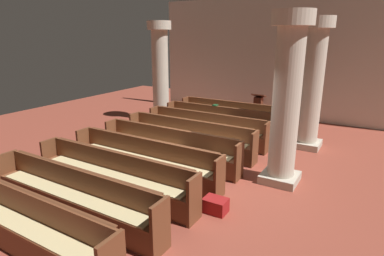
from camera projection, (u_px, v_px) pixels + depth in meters
name	position (u px, v px, depth m)	size (l,w,h in m)	color
ground_plane	(201.00, 170.00, 7.69)	(19.20, 19.20, 0.00)	brown
back_wall	(280.00, 59.00, 12.07)	(10.00, 0.16, 4.50)	beige
pew_row_0	(232.00, 114.00, 11.17)	(3.85, 0.47, 0.87)	brown
pew_row_1	(220.00, 120.00, 10.37)	(3.85, 0.46, 0.87)	brown
pew_row_2	(206.00, 127.00, 9.57)	(3.85, 0.46, 0.87)	brown
pew_row_3	(189.00, 135.00, 8.76)	(3.85, 0.47, 0.87)	brown
pew_row_4	(169.00, 146.00, 7.96)	(3.85, 0.46, 0.87)	brown
pew_row_5	(144.00, 158.00, 7.16)	(3.85, 0.46, 0.87)	brown
pew_row_6	(113.00, 174.00, 6.35)	(3.85, 0.47, 0.87)	brown
pew_row_7	(73.00, 194.00, 5.55)	(3.85, 0.46, 0.87)	brown
pew_row_8	(19.00, 221.00, 4.74)	(3.85, 0.46, 0.87)	brown
pillar_aisle_side	(312.00, 82.00, 8.75)	(0.86, 0.86, 3.60)	#B6AD9A
pillar_far_side	(160.00, 70.00, 11.63)	(0.86, 0.86, 3.60)	#B6AD9A
pillar_aisle_rear	(286.00, 98.00, 6.56)	(0.83, 0.83, 3.60)	#B6AD9A
lectern	(258.00, 110.00, 11.70)	(0.48, 0.45, 1.08)	#492215
hymn_book	(215.00, 105.00, 10.54)	(0.14, 0.21, 0.03)	#194723
kneeler_box_red	(215.00, 205.00, 5.82)	(0.43, 0.31, 0.27)	maroon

